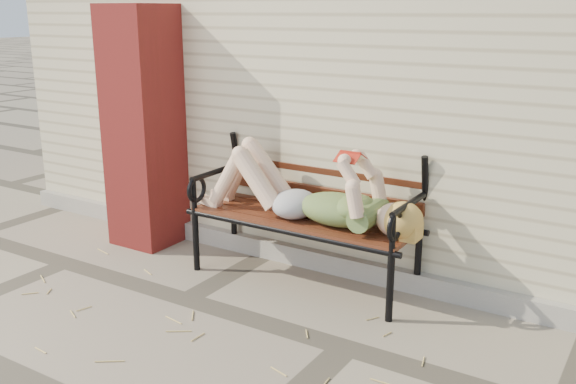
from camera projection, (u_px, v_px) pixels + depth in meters
The scene contains 7 objects.
ground at pixel (346, 347), 3.85m from camera, with size 80.00×80.00×0.00m, color gray.
house_wall at pixel (499, 61), 5.88m from camera, with size 8.00×4.00×3.00m, color beige.
foundation_strip at pixel (407, 280), 4.62m from camera, with size 8.00×0.10×0.15m, color #A6A295.
brick_pillar at pixel (144, 128), 5.36m from camera, with size 0.50×0.50×2.00m, color #AB2926.
garden_bench at pixel (310, 192), 4.70m from camera, with size 1.83×0.73×1.18m.
reading_woman at pixel (302, 192), 4.56m from camera, with size 1.72×0.39×0.54m.
straw_scatter at pixel (192, 316), 4.22m from camera, with size 2.68×1.77×0.01m.
Camera 1 is at (1.53, -3.10, 1.96)m, focal length 40.00 mm.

